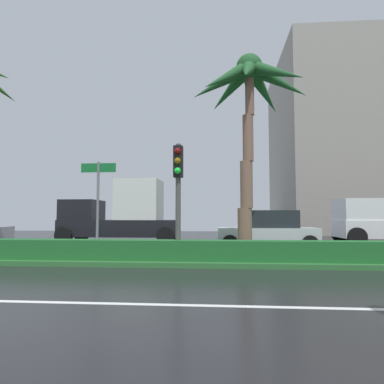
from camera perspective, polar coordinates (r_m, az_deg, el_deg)
ground_plane at (r=13.64m, az=-14.52°, el=-10.27°), size 90.00×42.00×0.10m
median_strip at (r=12.69m, az=-16.03°, el=-10.15°), size 85.50×4.00×0.15m
median_hedge at (r=11.36m, az=-18.53°, el=-8.94°), size 76.50×0.70×0.60m
palm_tree_centre_left at (r=12.55m, az=9.31°, el=15.68°), size 4.13×4.19×6.92m
traffic_signal_median_right at (r=10.56m, az=-2.30°, el=2.07°), size 0.28×0.43×3.54m
street_name_sign at (r=11.07m, az=-15.24°, el=-0.70°), size 1.10×0.08×3.00m
box_truck_lead at (r=19.56m, az=-11.44°, el=-3.69°), size 6.40×2.64×3.46m
car_in_traffic_second at (r=15.84m, az=12.37°, el=-6.24°), size 4.30×2.02×1.72m
building_far_right at (r=36.98m, az=26.66°, el=6.99°), size 16.10×14.17×16.49m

